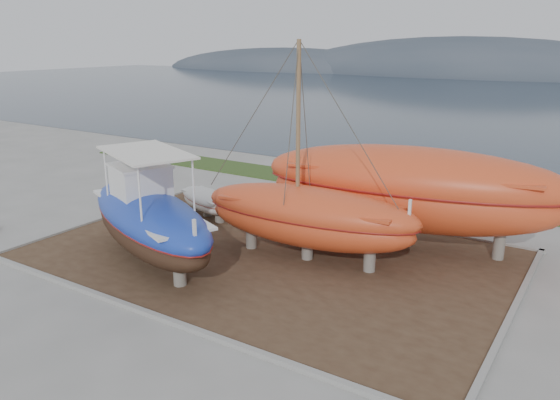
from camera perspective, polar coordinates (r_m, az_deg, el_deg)
The scene contains 9 objects.
ground at distance 18.86m, azimuth -8.05°, elevation -9.63°, with size 140.00×140.00×0.00m, color gray.
dirt_patch at distance 21.75m, azimuth -1.20°, elevation -5.73°, with size 18.00×12.00×0.06m, color #422D1E.
curb_frame at distance 21.73m, azimuth -1.20°, elevation -5.62°, with size 18.60×12.60×0.15m, color gray, non-canonical shape.
grass_strip at distance 31.46m, azimuth 10.50°, elevation 1.06°, with size 44.00×3.00×0.08m, color #284219.
sea at distance 83.89m, azimuth 25.05°, elevation 9.29°, with size 260.00×100.00×0.04m, color #1D2B3A, non-canonical shape.
blue_caique at distance 20.94m, azimuth -13.57°, elevation -0.75°, with size 8.96×2.80×4.31m, color #1D3CB3, non-canonical shape.
white_dinghy at distance 26.41m, azimuth -7.61°, elevation -0.34°, with size 4.11×1.54×1.23m, color white, non-canonical shape.
orange_sailboat at distance 20.12m, azimuth 3.02°, elevation 4.71°, with size 8.71×2.57×8.19m, color #CF451F, non-canonical shape.
orange_bare_hull at distance 22.58m, azimuth 13.37°, elevation 0.12°, with size 12.24×3.67×4.01m, color #CF451F, non-canonical shape.
Camera 1 is at (11.22, -12.73, 8.24)m, focal length 35.00 mm.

